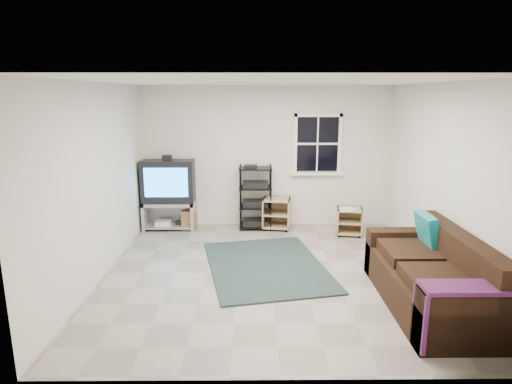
{
  "coord_description": "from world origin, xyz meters",
  "views": [
    {
      "loc": [
        -0.24,
        -5.58,
        2.45
      ],
      "look_at": [
        -0.2,
        0.4,
        1.07
      ],
      "focal_mm": 30.0,
      "sensor_mm": 36.0,
      "label": 1
    }
  ],
  "objects_px": {
    "tv_unit": "(169,189)",
    "sofa": "(432,279)",
    "av_rack": "(255,201)",
    "side_table_right": "(349,219)",
    "side_table_left": "(277,212)"
  },
  "relations": [
    {
      "from": "tv_unit",
      "to": "av_rack",
      "type": "bearing_deg",
      "value": 0.77
    },
    {
      "from": "av_rack",
      "to": "sofa",
      "type": "xyz_separation_m",
      "value": [
        2.04,
        -3.02,
        -0.18
      ]
    },
    {
      "from": "side_table_left",
      "to": "side_table_right",
      "type": "bearing_deg",
      "value": -16.98
    },
    {
      "from": "tv_unit",
      "to": "av_rack",
      "type": "height_order",
      "value": "tv_unit"
    },
    {
      "from": "side_table_right",
      "to": "sofa",
      "type": "distance_m",
      "value": 2.68
    },
    {
      "from": "av_rack",
      "to": "side_table_left",
      "type": "relative_size",
      "value": 2.08
    },
    {
      "from": "side_table_right",
      "to": "av_rack",
      "type": "bearing_deg",
      "value": 167.32
    },
    {
      "from": "side_table_right",
      "to": "tv_unit",
      "type": "bearing_deg",
      "value": 173.81
    },
    {
      "from": "sofa",
      "to": "tv_unit",
      "type": "bearing_deg",
      "value": 140.43
    },
    {
      "from": "av_rack",
      "to": "sofa",
      "type": "relative_size",
      "value": 0.56
    },
    {
      "from": "av_rack",
      "to": "sofa",
      "type": "distance_m",
      "value": 3.65
    },
    {
      "from": "av_rack",
      "to": "sofa",
      "type": "bearing_deg",
      "value": -55.95
    },
    {
      "from": "side_table_left",
      "to": "tv_unit",
      "type": "bearing_deg",
      "value": -179.04
    },
    {
      "from": "tv_unit",
      "to": "sofa",
      "type": "height_order",
      "value": "tv_unit"
    },
    {
      "from": "av_rack",
      "to": "side_table_right",
      "type": "bearing_deg",
      "value": -12.68
    }
  ]
}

